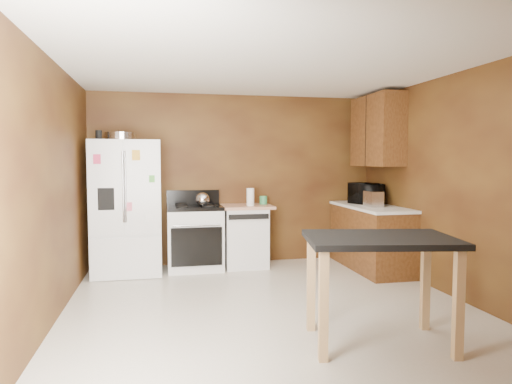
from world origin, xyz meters
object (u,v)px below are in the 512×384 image
object	(u,v)px
toaster	(373,199)
microwave	(366,195)
paper_towel	(250,197)
roasting_pan	(121,136)
gas_range	(195,237)
dishwasher	(245,235)
pen_cup	(99,135)
green_canister	(263,200)
island	(380,253)
refrigerator	(127,207)
kettle	(203,200)

from	to	relation	value
toaster	microwave	bearing A→B (deg)	82.37
paper_towel	microwave	distance (m)	1.69
roasting_pan	toaster	distance (m)	3.52
gas_range	dishwasher	world-z (taller)	gas_range
paper_towel	dishwasher	xyz separation A→B (m)	(-0.06, 0.12, -0.56)
pen_cup	green_canister	size ratio (longest dim) A/B	0.99
paper_towel	island	bearing A→B (deg)	-79.57
roasting_pan	refrigerator	distance (m)	0.95
green_canister	dishwasher	xyz separation A→B (m)	(-0.29, -0.08, -0.50)
roasting_pan	paper_towel	size ratio (longest dim) A/B	1.66
paper_towel	microwave	world-z (taller)	microwave
kettle	toaster	bearing A→B (deg)	-12.02
microwave	island	world-z (taller)	microwave
paper_towel	toaster	bearing A→B (deg)	-17.96
pen_cup	kettle	xyz separation A→B (m)	(1.34, 0.06, -0.86)
green_canister	island	xyz separation A→B (m)	(0.29, -3.07, -0.18)
green_canister	toaster	xyz separation A→B (m)	(1.39, -0.73, 0.05)
toaster	island	bearing A→B (deg)	-113.21
roasting_pan	microwave	xyz separation A→B (m)	(3.43, -0.21, -0.81)
toaster	dishwasher	distance (m)	1.88
roasting_pan	refrigerator	xyz separation A→B (m)	(0.06, -0.00, -0.95)
refrigerator	pen_cup	bearing A→B (deg)	-157.04
toaster	island	xyz separation A→B (m)	(-1.09, -2.34, -0.24)
green_canister	dishwasher	world-z (taller)	green_canister
paper_towel	dishwasher	size ratio (longest dim) A/B	0.28
pen_cup	kettle	world-z (taller)	pen_cup
gas_range	island	world-z (taller)	gas_range
refrigerator	gas_range	world-z (taller)	refrigerator
pen_cup	gas_range	bearing A→B (deg)	9.13
pen_cup	island	bearing A→B (deg)	-47.43
kettle	green_canister	world-z (taller)	kettle
microwave	gas_range	bearing A→B (deg)	65.95
microwave	dishwasher	world-z (taller)	microwave
microwave	island	size ratio (longest dim) A/B	0.38
toaster	green_canister	bearing A→B (deg)	154.14
kettle	green_canister	distance (m)	0.94
roasting_pan	kettle	distance (m)	1.37
pen_cup	toaster	bearing A→B (deg)	-6.70
pen_cup	gas_range	distance (m)	1.88
toaster	dishwasher	world-z (taller)	toaster
green_canister	pen_cup	bearing A→B (deg)	-172.36
kettle	green_canister	bearing A→B (deg)	14.68
gas_range	pen_cup	bearing A→B (deg)	-170.87
dishwasher	island	size ratio (longest dim) A/B	0.67
pen_cup	paper_towel	distance (m)	2.19
dishwasher	island	distance (m)	3.06
roasting_pan	toaster	size ratio (longest dim) A/B	1.45
toaster	microwave	size ratio (longest dim) A/B	0.58
kettle	paper_towel	world-z (taller)	paper_towel
roasting_pan	pen_cup	size ratio (longest dim) A/B	3.45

